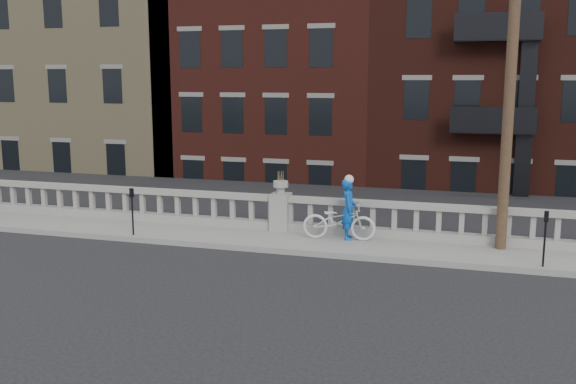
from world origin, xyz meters
name	(u,v)px	position (x,y,z in m)	size (l,w,h in m)	color
ground	(232,273)	(0.00, 0.00, 0.00)	(120.00, 120.00, 0.00)	black
sidewalk	(271,240)	(0.00, 3.00, 0.07)	(32.00, 2.20, 0.15)	gray
balustrade	(281,214)	(0.00, 3.95, 0.64)	(28.00, 0.34, 1.03)	gray
planter_pedestal	(281,207)	(0.00, 3.95, 0.83)	(0.55, 0.55, 1.76)	gray
lower_level	(389,112)	(0.56, 23.04, 2.63)	(80.00, 44.00, 20.80)	#605E59
utility_pole	(512,52)	(6.20, 3.60, 5.24)	(1.60, 0.28, 10.00)	#422D1E
parking_meter_c	(132,206)	(-3.89, 2.15, 1.00)	(0.10, 0.09, 1.36)	black
parking_meter_d	(545,232)	(7.13, 2.15, 1.00)	(0.10, 0.09, 1.36)	black
bicycle	(339,221)	(1.89, 3.35, 0.68)	(0.71, 2.03, 1.07)	silver
cyclist	(349,209)	(2.13, 3.47, 1.00)	(0.62, 0.41, 1.71)	blue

